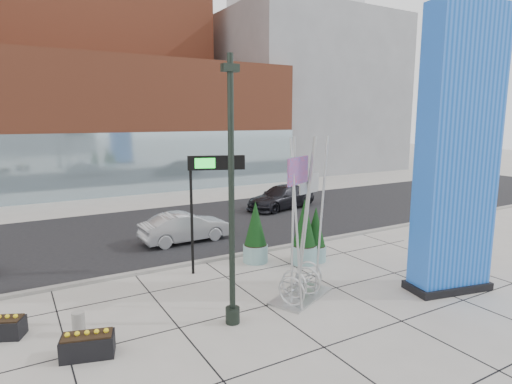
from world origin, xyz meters
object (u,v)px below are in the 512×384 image
lamp_post (232,219)px  public_art_sculpture (302,257)px  car_silver_mid (185,227)px  concrete_bollard (79,324)px  blue_pylon (457,158)px  overhead_street_sign (210,172)px

lamp_post → public_art_sculpture: size_ratio=1.42×
lamp_post → car_silver_mid: size_ratio=1.76×
lamp_post → car_silver_mid: bearing=78.0°
public_art_sculpture → concrete_bollard: 7.18m
blue_pylon → concrete_bollard: bearing=177.5°
lamp_post → public_art_sculpture: (2.91, 0.50, -1.75)m
car_silver_mid → concrete_bollard: bearing=137.8°
overhead_street_sign → lamp_post: bearing=-86.7°
concrete_bollard → overhead_street_sign: bearing=28.7°
lamp_post → concrete_bollard: (-4.11, 1.52, -2.86)m
public_art_sculpture → concrete_bollard: public_art_sculpture is taller
public_art_sculpture → car_silver_mid: size_ratio=1.24×
blue_pylon → lamp_post: size_ratio=1.25×
blue_pylon → overhead_street_sign: size_ratio=2.09×
concrete_bollard → car_silver_mid: car_silver_mid is taller
blue_pylon → car_silver_mid: size_ratio=2.20×
lamp_post → car_silver_mid: lamp_post is taller
lamp_post → concrete_bollard: size_ratio=11.20×
blue_pylon → car_silver_mid: bearing=131.9°
public_art_sculpture → car_silver_mid: (-1.02, 8.34, -0.72)m
car_silver_mid → blue_pylon: bearing=-152.9°
lamp_post → concrete_bollard: lamp_post is taller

